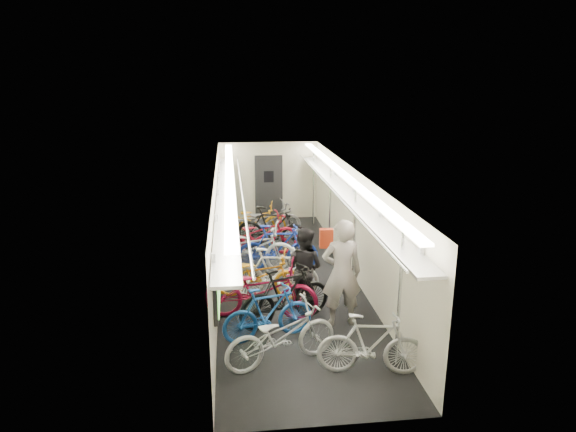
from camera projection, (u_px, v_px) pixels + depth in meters
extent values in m
plane|color=black|center=(287.00, 278.00, 11.41)|extent=(10.00, 10.00, 0.00)
plane|color=white|center=(287.00, 172.00, 10.77)|extent=(10.00, 10.00, 0.00)
plane|color=beige|center=(217.00, 229.00, 10.93)|extent=(0.00, 10.00, 10.00)
plane|color=beige|center=(355.00, 225.00, 11.26)|extent=(0.00, 10.00, 10.00)
plane|color=beige|center=(269.00, 181.00, 15.88)|extent=(3.00, 0.00, 3.00)
plane|color=beige|center=(333.00, 342.00, 6.31)|extent=(3.00, 0.00, 3.00)
cube|color=black|center=(216.00, 286.00, 7.85)|extent=(0.06, 1.10, 0.80)
cube|color=#ACDB5F|center=(219.00, 286.00, 7.86)|extent=(0.02, 0.96, 0.66)
cube|color=black|center=(218.00, 241.00, 9.96)|extent=(0.06, 1.10, 0.80)
cube|color=#ACDB5F|center=(220.00, 241.00, 9.97)|extent=(0.02, 0.96, 0.66)
cube|color=black|center=(220.00, 212.00, 12.07)|extent=(0.06, 1.10, 0.80)
cube|color=#ACDB5F|center=(221.00, 212.00, 12.07)|extent=(0.02, 0.96, 0.66)
cube|color=black|center=(220.00, 192.00, 14.17)|extent=(0.06, 1.10, 0.80)
cube|color=#ACDB5F|center=(222.00, 192.00, 14.18)|extent=(0.02, 0.96, 0.66)
cube|color=yellow|center=(218.00, 258.00, 8.90)|extent=(0.02, 0.22, 0.30)
cube|color=yellow|center=(219.00, 223.00, 11.00)|extent=(0.02, 0.22, 0.30)
cube|color=yellow|center=(220.00, 199.00, 13.11)|extent=(0.02, 0.22, 0.30)
cube|color=black|center=(269.00, 188.00, 15.88)|extent=(0.85, 0.08, 2.00)
cube|color=#999BA0|center=(226.00, 196.00, 10.76)|extent=(0.40, 9.70, 0.05)
cube|color=#999BA0|center=(346.00, 193.00, 11.05)|extent=(0.40, 9.70, 0.05)
cylinder|color=silver|center=(242.00, 191.00, 10.77)|extent=(0.04, 9.70, 0.04)
cylinder|color=silver|center=(331.00, 189.00, 10.98)|extent=(0.04, 9.70, 0.04)
cube|color=white|center=(230.00, 176.00, 10.66)|extent=(0.18, 9.60, 0.04)
cube|color=white|center=(343.00, 174.00, 10.92)|extent=(0.18, 9.60, 0.04)
cylinder|color=silver|center=(400.00, 297.00, 7.60)|extent=(0.05, 0.05, 2.38)
cylinder|color=silver|center=(354.00, 239.00, 10.28)|extent=(0.05, 0.05, 2.38)
cylinder|color=silver|center=(330.00, 208.00, 12.67)|extent=(0.05, 0.05, 2.38)
cylinder|color=silver|center=(314.00, 187.00, 15.06)|extent=(0.05, 0.05, 2.38)
imported|color=#B9B9BE|center=(281.00, 335.00, 7.93)|extent=(1.97, 1.23, 0.98)
imported|color=#1B50A3|center=(268.00, 313.00, 8.68)|extent=(1.66, 0.83, 0.96)
imported|color=maroon|center=(261.00, 290.00, 9.41)|extent=(2.24, 1.19, 1.12)
imported|color=black|center=(285.00, 296.00, 9.20)|extent=(1.89, 1.19, 1.10)
imported|color=orange|center=(259.00, 275.00, 10.30)|extent=(1.98, 1.09, 0.99)
imported|color=silver|center=(275.00, 273.00, 10.30)|extent=(1.82, 0.71, 1.07)
imported|color=silver|center=(250.00, 247.00, 11.70)|extent=(2.30, 1.34, 1.14)
imported|color=navy|center=(278.00, 248.00, 11.67)|extent=(1.90, 0.66, 1.12)
imported|color=maroon|center=(259.00, 236.00, 12.63)|extent=(2.20, 1.23, 1.09)
imported|color=black|center=(273.00, 229.00, 13.10)|extent=(1.99, 1.16, 1.16)
imported|color=orange|center=(254.00, 219.00, 14.31)|extent=(1.90, 0.93, 0.95)
imported|color=#BBBBBD|center=(371.00, 344.00, 7.66)|extent=(1.68, 0.73, 0.98)
imported|color=slate|center=(265.00, 222.00, 13.83)|extent=(2.18, 1.17, 1.09)
imported|color=gray|center=(342.00, 273.00, 9.09)|extent=(0.72, 0.47, 1.97)
imported|color=black|center=(304.00, 268.00, 9.82)|extent=(0.99, 0.94, 1.61)
cube|color=#A82910|center=(326.00, 238.00, 10.06)|extent=(0.27, 0.15, 0.38)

